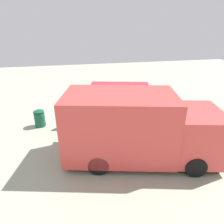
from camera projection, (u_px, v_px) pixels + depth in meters
ground_plane at (137, 149)px, 8.27m from camera, size 40.00×40.00×0.00m
food_truck at (138, 129)px, 7.34m from camera, size 5.94×3.89×2.57m
person_customer at (65, 122)px, 9.84m from camera, size 0.72×0.71×0.88m
planter_flowering_near at (178, 115)px, 10.56m from camera, size 0.53×0.53×0.71m
planter_flowering_far at (160, 107)px, 11.32m from camera, size 0.67×0.67×0.89m
planter_flowering_side at (115, 106)px, 11.45m from camera, size 0.61×0.61×0.86m
trash_bin at (40, 118)px, 10.04m from camera, size 0.52×0.52×0.86m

